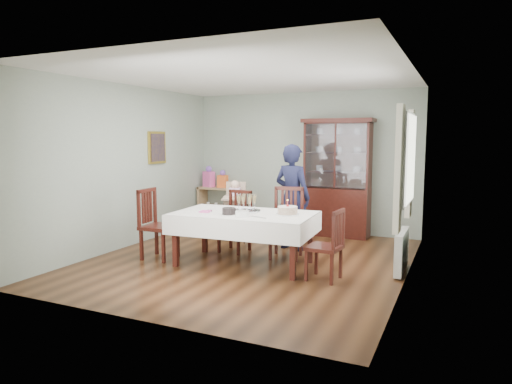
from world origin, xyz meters
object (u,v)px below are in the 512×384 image
Objects in this scene: chair_far_right at (286,237)px; woman at (292,197)px; gift_bag_pink at (209,178)px; chair_end_left at (159,238)px; champagne_tray at (247,206)px; chair_end_right at (325,259)px; dining_table at (244,238)px; china_cabinet at (337,176)px; birthday_cake at (288,211)px; chair_far_left at (235,234)px; high_chair at (235,217)px; gift_bag_orange at (223,180)px; sideboard at (220,206)px.

chair_far_right is 0.62× the size of woman.
chair_far_right is 2.43× the size of gift_bag_pink.
chair_end_left reaches higher than champagne_tray.
gift_bag_pink is at bearing -17.37° from woman.
chair_far_right is 1.16× the size of chair_end_right.
gift_bag_pink is (-2.03, 2.49, 0.61)m from dining_table.
china_cabinet is at bearing -0.03° from gift_bag_pink.
chair_end_right is at bearing -91.57° from chair_end_left.
champagne_tray is at bearing 94.18° from dining_table.
gift_bag_pink is (-2.66, 2.40, 0.18)m from birthday_cake.
china_cabinet is at bearing 71.90° from chair_far_right.
chair_far_left reaches higher than chair_end_right.
chair_far_right is at bearing 112.09° from birthday_cake.
chair_end_left is 1.65m from high_chair.
dining_table is at bearing -106.00° from china_cabinet.
chair_far_left is at bearing -49.88° from gift_bag_pink.
gift_bag_orange is (-2.97, 2.70, 0.69)m from chair_end_right.
gift_bag_orange is at bearing 124.30° from dining_table.
dining_table is 1.19× the size of woman.
champagne_tray is at bearing -73.19° from high_chair.
gift_bag_pink is (-2.75, 0.00, -0.13)m from china_cabinet.
sideboard is 0.52× the size of woman.
sideboard is 2.05× the size of gift_bag_pink.
china_cabinet is 2.42m from birthday_cake.
gift_bag_pink is 0.33m from gift_bag_orange.
chair_end_right is 4.32m from gift_bag_pink.
champagne_tray is 0.92× the size of gift_bag_pink.
chair_far_left is at bearing -54.91° from sideboard.
champagne_tray reaches higher than chair_far_left.
champagne_tray is at bearing -138.48° from chair_far_right.
high_chair is 2.45× the size of gift_bag_pink.
gift_bag_pink is at bearing -180.00° from gift_bag_orange.
china_cabinet is at bearing 74.00° from dining_table.
birthday_cake is 3.35m from gift_bag_orange.
sideboard is at bearing 166.94° from gift_bag_orange.
woman reaches higher than chair_far_right.
gift_bag_orange is at bearing -13.06° from sideboard.
dining_table is at bearing -132.54° from chair_far_right.
gift_bag_orange reaches higher than chair_end_right.
woman is (0.79, 0.52, 0.57)m from chair_far_left.
woman is (2.10, -1.35, 0.46)m from sideboard.
china_cabinet reaches higher than chair_far_right.
dining_table is 0.47m from champagne_tray.
chair_far_right is 2.63× the size of champagne_tray.
chair_end_left is 0.61× the size of woman.
dining_table is 2.11× the size of chair_far_left.
chair_far_right is at bearing -40.60° from sideboard.
champagne_tray is 2.92m from gift_bag_orange.
high_chair is (-2.09, 1.54, 0.15)m from chair_end_right.
gift_bag_orange is at bearing 127.42° from chair_far_left.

